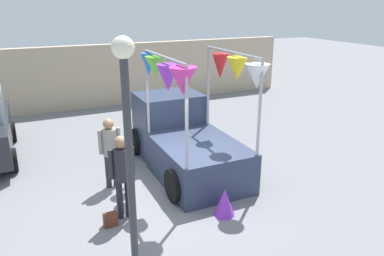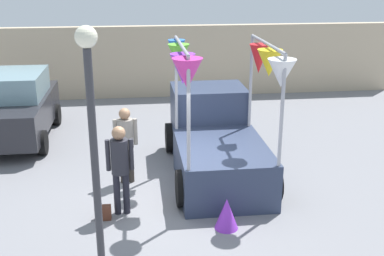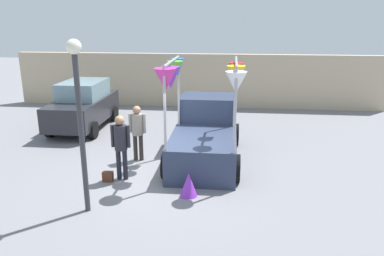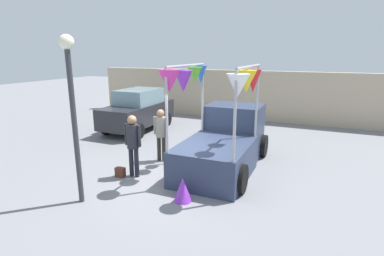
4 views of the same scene
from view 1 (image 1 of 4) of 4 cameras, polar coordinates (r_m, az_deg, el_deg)
name	(u,v)px [view 1 (image 1 of 4)]	position (r m, az deg, el deg)	size (l,w,h in m)	color
ground_plane	(169,196)	(8.88, -3.49, -10.23)	(60.00, 60.00, 0.00)	slate
vendor_truck	(183,134)	(10.03, -1.43, -0.90)	(2.46, 4.16, 3.18)	#2D3851
person_customer	(122,169)	(7.69, -10.61, -6.16)	(0.53, 0.34, 1.81)	black
person_vendor	(110,146)	(9.04, -12.39, -2.74)	(0.53, 0.34, 1.73)	#2D2823
handbag	(110,220)	(7.91, -12.32, -13.47)	(0.28, 0.16, 0.28)	#592D1E
street_lamp	(128,131)	(5.47, -9.76, -0.39)	(0.32, 0.32, 3.87)	#333338
brick_boundary_wall	(93,77)	(16.31, -14.80, 7.60)	(18.00, 0.36, 2.60)	tan
folded_kite_bundle_violet	(225,202)	(8.03, 4.99, -11.20)	(0.44, 0.44, 0.60)	purple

